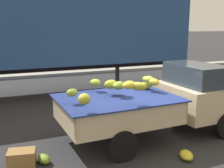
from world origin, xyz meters
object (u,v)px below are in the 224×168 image
object	(u,v)px
pickup_truck	(184,97)
fallen_banana_bunch_by_wheel	(186,155)
fallen_banana_bunch_near_tailgate	(44,159)
produce_crate	(22,158)
semi_trailer	(35,29)

from	to	relation	value
pickup_truck	fallen_banana_bunch_by_wheel	bearing A→B (deg)	-125.74
pickup_truck	fallen_banana_bunch_near_tailgate	bearing A→B (deg)	-175.27
fallen_banana_bunch_near_tailgate	produce_crate	world-z (taller)	produce_crate
produce_crate	fallen_banana_bunch_by_wheel	bearing A→B (deg)	-17.54
semi_trailer	fallen_banana_bunch_by_wheel	distance (m)	7.29
fallen_banana_bunch_by_wheel	semi_trailer	bearing A→B (deg)	107.22
semi_trailer	fallen_banana_bunch_near_tailgate	xyz separation A→B (m)	(-0.68, -5.61, -2.45)
semi_trailer	fallen_banana_bunch_by_wheel	world-z (taller)	semi_trailer
pickup_truck	semi_trailer	size ratio (longest dim) A/B	0.40
fallen_banana_bunch_near_tailgate	fallen_banana_bunch_by_wheel	world-z (taller)	fallen_banana_bunch_near_tailgate
semi_trailer	fallen_banana_bunch_near_tailgate	size ratio (longest dim) A/B	34.57
semi_trailer	produce_crate	bearing A→B (deg)	-101.79
semi_trailer	fallen_banana_bunch_by_wheel	size ratio (longest dim) A/B	30.19
semi_trailer	fallen_banana_bunch_near_tailgate	distance (m)	6.16
fallen_banana_bunch_by_wheel	produce_crate	size ratio (longest dim) A/B	0.77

